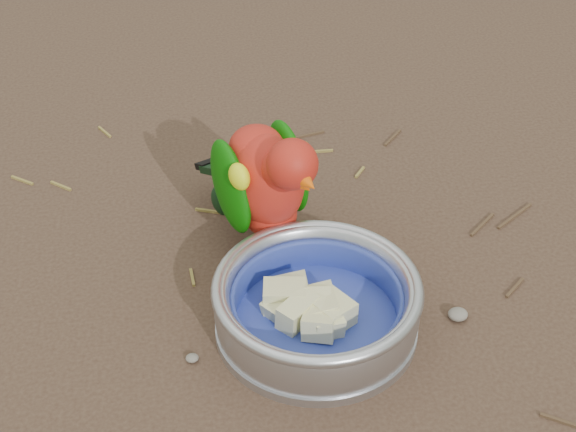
{
  "coord_description": "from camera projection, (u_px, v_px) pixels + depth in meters",
  "views": [
    {
      "loc": [
        -0.03,
        -0.58,
        0.63
      ],
      "look_at": [
        0.06,
        0.12,
        0.08
      ],
      "focal_mm": 55.0,
      "sensor_mm": 36.0,
      "label": 1
    }
  ],
  "objects": [
    {
      "name": "ground_debris",
      "position": [
        222.0,
        331.0,
        0.87
      ],
      "size": [
        0.9,
        0.8,
        0.01
      ],
      "primitive_type": null,
      "color": "olive",
      "rests_on": "ground"
    },
    {
      "name": "fruit_wedges",
      "position": [
        317.0,
        307.0,
        0.86
      ],
      "size": [
        0.12,
        0.12,
        0.03
      ],
      "primitive_type": null,
      "color": "beige",
      "rests_on": "food_bowl"
    },
    {
      "name": "lory_parrot",
      "position": [
        267.0,
        191.0,
        0.93
      ],
      "size": [
        0.17,
        0.22,
        0.16
      ],
      "primitive_type": null,
      "rotation": [
        0.0,
        0.0,
        -2.71
      ],
      "color": "#B01F14",
      "rests_on": "ground"
    },
    {
      "name": "bowl_wall",
      "position": [
        317.0,
        302.0,
        0.85
      ],
      "size": [
        0.2,
        0.2,
        0.04
      ],
      "primitive_type": null,
      "color": "#B2B2BA",
      "rests_on": "food_bowl"
    },
    {
      "name": "food_bowl",
      "position": [
        316.0,
        324.0,
        0.87
      ],
      "size": [
        0.2,
        0.2,
        0.02
      ],
      "primitive_type": "cylinder",
      "color": "#B2B2BA",
      "rests_on": "ground"
    },
    {
      "name": "ground",
      "position": [
        239.0,
        364.0,
        0.84
      ],
      "size": [
        60.0,
        60.0,
        0.0
      ],
      "primitive_type": "plane",
      "color": "#432F23"
    }
  ]
}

